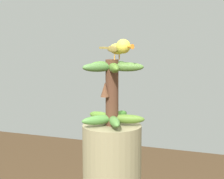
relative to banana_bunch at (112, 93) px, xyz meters
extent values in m
cylinder|color=#4C2D1E|center=(0.00, 0.00, 0.00)|extent=(0.05, 0.05, 0.27)
ellipsoid|color=#4A7835|center=(0.05, 0.03, -0.11)|extent=(0.14, 0.10, 0.04)
ellipsoid|color=#4E6F25|center=(-0.01, 0.06, -0.11)|extent=(0.07, 0.15, 0.04)
ellipsoid|color=#3E7C27|center=(-0.06, 0.01, -0.11)|extent=(0.15, 0.05, 0.04)
ellipsoid|color=#517C29|center=(-0.03, -0.06, -0.11)|extent=(0.09, 0.15, 0.04)
ellipsoid|color=#487B36|center=(0.05, -0.04, -0.11)|extent=(0.13, 0.12, 0.04)
ellipsoid|color=#45722D|center=(-0.06, 0.01, 0.11)|extent=(0.15, 0.05, 0.04)
ellipsoid|color=#487729|center=(-0.02, -0.05, 0.11)|extent=(0.10, 0.15, 0.04)
ellipsoid|color=#446B32|center=(0.04, -0.04, 0.11)|extent=(0.13, 0.13, 0.04)
ellipsoid|color=#476B24|center=(0.05, 0.03, 0.11)|extent=(0.14, 0.10, 0.04)
ellipsoid|color=#4A7030|center=(-0.01, 0.06, 0.11)|extent=(0.06, 0.15, 0.04)
cone|color=brown|center=(0.03, -0.02, 0.02)|extent=(0.04, 0.04, 0.06)
cylinder|color=#C68933|center=(0.01, 0.02, 0.15)|extent=(0.00, 0.00, 0.02)
cylinder|color=#C68933|center=(-0.01, 0.03, 0.15)|extent=(0.00, 0.00, 0.02)
ellipsoid|color=gold|center=(0.00, 0.02, 0.18)|extent=(0.08, 0.10, 0.04)
ellipsoid|color=olive|center=(0.02, 0.01, 0.18)|extent=(0.04, 0.06, 0.03)
ellipsoid|color=olive|center=(-0.02, 0.03, 0.18)|extent=(0.04, 0.06, 0.03)
cube|color=olive|center=(-0.04, -0.04, 0.18)|extent=(0.05, 0.07, 0.01)
sphere|color=gold|center=(0.02, 0.06, 0.19)|extent=(0.06, 0.06, 0.06)
sphere|color=black|center=(0.01, 0.07, 0.19)|extent=(0.01, 0.01, 0.01)
cone|color=orange|center=(0.04, 0.09, 0.19)|extent=(0.03, 0.04, 0.02)
camera|label=1|loc=(1.44, 0.54, 0.23)|focal=61.27mm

